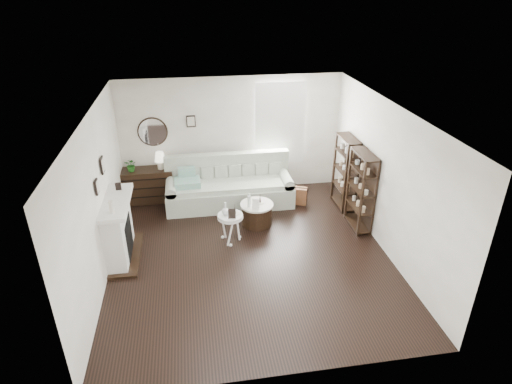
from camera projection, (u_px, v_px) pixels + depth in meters
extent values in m
plane|color=black|center=(250.00, 254.00, 7.93)|extent=(5.50, 5.50, 0.00)
plane|color=white|center=(249.00, 112.00, 6.72)|extent=(5.50, 5.50, 0.00)
plane|color=beige|center=(232.00, 136.00, 9.75)|extent=(5.00, 0.00, 5.00)
plane|color=beige|center=(284.00, 293.00, 4.90)|extent=(5.00, 0.00, 5.00)
plane|color=beige|center=(98.00, 199.00, 6.97)|extent=(0.00, 5.50, 5.50)
plane|color=beige|center=(387.00, 179.00, 7.68)|extent=(0.00, 5.50, 5.50)
cube|color=white|center=(279.00, 123.00, 9.77)|extent=(1.00, 0.02, 1.80)
cube|color=white|center=(280.00, 124.00, 9.72)|extent=(1.15, 0.02, 1.90)
cylinder|color=silver|center=(153.00, 132.00, 9.39)|extent=(0.60, 0.03, 0.60)
cube|color=black|center=(191.00, 121.00, 9.42)|extent=(0.20, 0.03, 0.26)
cube|color=white|center=(118.00, 231.00, 7.62)|extent=(0.34, 1.20, 1.10)
cube|color=black|center=(121.00, 238.00, 7.69)|extent=(0.30, 0.65, 0.70)
cube|color=white|center=(116.00, 202.00, 7.37)|extent=(0.44, 1.35, 0.08)
cube|color=black|center=(127.00, 254.00, 7.87)|extent=(0.50, 1.40, 0.05)
cylinder|color=beige|center=(111.00, 207.00, 6.91)|extent=(0.08, 0.08, 0.22)
cube|color=black|center=(118.00, 186.00, 7.67)|extent=(0.10, 0.03, 0.14)
cube|color=black|center=(97.00, 187.00, 6.82)|extent=(0.03, 0.18, 0.24)
cube|color=black|center=(102.00, 165.00, 7.35)|extent=(0.03, 0.22, 0.28)
cube|color=black|center=(345.00, 173.00, 9.27)|extent=(0.30, 0.80, 1.60)
cylinder|color=beige|center=(347.00, 189.00, 9.17)|extent=(0.08, 0.08, 0.11)
cylinder|color=beige|center=(343.00, 184.00, 9.39)|extent=(0.08, 0.08, 0.11)
cylinder|color=beige|center=(339.00, 179.00, 9.61)|extent=(0.08, 0.08, 0.11)
cylinder|color=beige|center=(349.00, 172.00, 8.99)|extent=(0.08, 0.08, 0.11)
cylinder|color=beige|center=(345.00, 168.00, 9.21)|extent=(0.08, 0.08, 0.11)
cylinder|color=beige|center=(341.00, 163.00, 9.43)|extent=(0.08, 0.08, 0.11)
cylinder|color=beige|center=(351.00, 154.00, 8.81)|extent=(0.08, 0.08, 0.11)
cylinder|color=beige|center=(347.00, 150.00, 9.03)|extent=(0.08, 0.08, 0.11)
cylinder|color=beige|center=(343.00, 146.00, 9.25)|extent=(0.08, 0.08, 0.11)
cube|color=black|center=(361.00, 191.00, 8.48)|extent=(0.30, 0.80, 1.60)
cylinder|color=beige|center=(363.00, 209.00, 8.38)|extent=(0.08, 0.08, 0.11)
cylinder|color=beige|center=(358.00, 203.00, 8.60)|extent=(0.08, 0.08, 0.11)
cylinder|color=beige|center=(354.00, 198.00, 8.82)|extent=(0.08, 0.08, 0.11)
cylinder|color=beige|center=(365.00, 191.00, 8.20)|extent=(0.08, 0.08, 0.11)
cylinder|color=beige|center=(361.00, 185.00, 8.42)|extent=(0.08, 0.08, 0.11)
cylinder|color=beige|center=(356.00, 180.00, 8.64)|extent=(0.08, 0.08, 0.11)
cylinder|color=beige|center=(368.00, 172.00, 8.02)|extent=(0.08, 0.08, 0.11)
cylinder|color=beige|center=(363.00, 167.00, 8.24)|extent=(0.08, 0.08, 0.11)
cylinder|color=beige|center=(358.00, 162.00, 8.46)|extent=(0.08, 0.08, 0.11)
cube|color=#AAB5A2|center=(230.00, 195.00, 9.57)|extent=(2.79, 0.97, 0.45)
cube|color=#AAB5A2|center=(230.00, 184.00, 9.42)|extent=(2.41, 0.77, 0.11)
cube|color=#AAB5A2|center=(227.00, 171.00, 9.71)|extent=(2.79, 0.21, 0.86)
cube|color=#AAB5A2|center=(172.00, 197.00, 9.37)|extent=(0.24, 0.91, 0.56)
cube|color=#AAB5A2|center=(285.00, 189.00, 9.73)|extent=(0.24, 0.91, 0.56)
cube|color=#227C56|center=(187.00, 183.00, 9.21)|extent=(0.56, 0.46, 0.14)
cube|color=brown|center=(294.00, 195.00, 9.63)|extent=(0.61, 0.40, 0.39)
cube|color=black|center=(148.00, 185.00, 9.66)|extent=(1.16, 0.48, 0.77)
cube|color=black|center=(148.00, 197.00, 9.52)|extent=(1.11, 0.01, 0.02)
cube|color=black|center=(147.00, 188.00, 9.42)|extent=(1.11, 0.01, 0.02)
cube|color=black|center=(146.00, 180.00, 9.32)|extent=(1.11, 0.01, 0.01)
imported|color=#1F5D1A|center=(131.00, 165.00, 9.33)|extent=(0.33, 0.30, 0.30)
cylinder|color=black|center=(257.00, 215.00, 8.80)|extent=(0.62, 0.62, 0.43)
cylinder|color=beige|center=(257.00, 205.00, 8.69)|extent=(0.68, 0.68, 0.04)
cylinder|color=white|center=(230.00, 216.00, 8.05)|extent=(0.48, 0.48, 0.03)
cylinder|color=white|center=(230.00, 217.00, 8.07)|extent=(0.49, 0.49, 0.02)
cylinder|color=white|center=(231.00, 229.00, 8.19)|extent=(0.04, 0.04, 0.55)
cylinder|color=silver|center=(249.00, 200.00, 8.52)|extent=(0.07, 0.07, 0.29)
cube|color=white|center=(256.00, 204.00, 8.48)|extent=(0.15, 0.08, 0.19)
cube|color=black|center=(232.00, 214.00, 7.89)|extent=(0.15, 0.07, 0.19)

